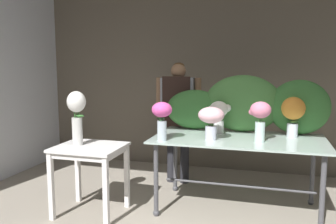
{
  "coord_description": "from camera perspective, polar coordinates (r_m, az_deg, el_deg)",
  "views": [
    {
      "loc": [
        0.7,
        -2.17,
        1.61
      ],
      "look_at": [
        -0.34,
        1.42,
        1.1
      ],
      "focal_mm": 37.45,
      "sensor_mm": 36.0,
      "label": 1
    }
  ],
  "objects": [
    {
      "name": "ground_plane",
      "position": [
        4.17,
        5.46,
        -15.04
      ],
      "size": [
        7.6,
        7.6,
        0.0
      ],
      "primitive_type": "plane",
      "color": "#9E9384"
    },
    {
      "name": "wall_back",
      "position": [
        5.44,
        8.84,
        5.82
      ],
      "size": [
        5.84,
        0.12,
        2.88
      ],
      "primitive_type": "cube",
      "color": "#706656",
      "rests_on": "ground"
    },
    {
      "name": "display_table_glass",
      "position": [
        3.92,
        11.34,
        -5.83
      ],
      "size": [
        1.83,
        0.99,
        0.83
      ],
      "color": "#B1C8BE",
      "rests_on": "ground"
    },
    {
      "name": "side_table_white",
      "position": [
        3.87,
        -12.6,
        -6.89
      ],
      "size": [
        0.7,
        0.61,
        0.75
      ],
      "color": "white",
      "rests_on": "ground"
    },
    {
      "name": "florist",
      "position": [
        4.71,
        1.66,
        0.48
      ],
      "size": [
        0.62,
        0.24,
        1.64
      ],
      "color": "#232328",
      "rests_on": "ground"
    },
    {
      "name": "foliage_backdrop",
      "position": [
        4.21,
        13.14,
        0.93
      ],
      "size": [
        1.89,
        0.31,
        0.67
      ],
      "color": "#387033",
      "rests_on": "display_table_glass"
    },
    {
      "name": "vase_rosy_stock",
      "position": [
        3.69,
        14.81,
        -0.65
      ],
      "size": [
        0.23,
        0.21,
        0.42
      ],
      "color": "silver",
      "rests_on": "display_table_glass"
    },
    {
      "name": "vase_blush_dahlias",
      "position": [
        3.7,
        7.03,
        -1.08
      ],
      "size": [
        0.27,
        0.27,
        0.35
      ],
      "color": "silver",
      "rests_on": "display_table_glass"
    },
    {
      "name": "vase_ivory_lilies",
      "position": [
        4.06,
        8.23,
        -0.26
      ],
      "size": [
        0.27,
        0.21,
        0.38
      ],
      "color": "silver",
      "rests_on": "display_table_glass"
    },
    {
      "name": "vase_fuchsia_roses",
      "position": [
        3.63,
        -1.0,
        -0.66
      ],
      "size": [
        0.21,
        0.21,
        0.41
      ],
      "color": "silver",
      "rests_on": "display_table_glass"
    },
    {
      "name": "vase_sunset_hydrangea",
      "position": [
        4.02,
        19.7,
        0.01
      ],
      "size": [
        0.25,
        0.25,
        0.44
      ],
      "color": "silver",
      "rests_on": "display_table_glass"
    },
    {
      "name": "vase_white_roses_tall",
      "position": [
        3.85,
        -14.67,
        -0.12
      ],
      "size": [
        0.2,
        0.2,
        0.58
      ],
      "color": "silver",
      "rests_on": "side_table_white"
    }
  ]
}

